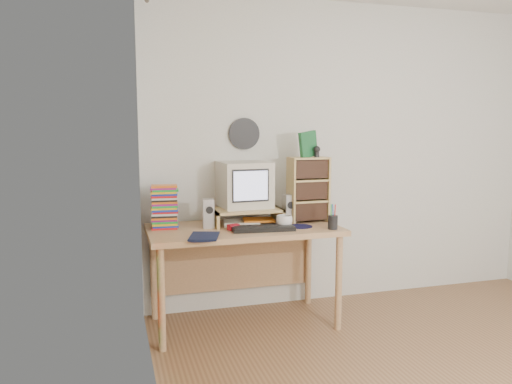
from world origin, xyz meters
TOP-DOWN VIEW (x-y plane):
  - back_wall at (0.00, 1.75)m, footprint 3.50×0.00m
  - left_wall at (-1.75, 0.00)m, footprint 0.00×3.50m
  - curtain at (-1.71, 0.48)m, footprint 0.00×2.20m
  - wall_disc at (-0.93, 1.73)m, footprint 0.25×0.02m
  - desk at (-1.03, 1.44)m, footprint 1.40×0.70m
  - monitor_riser at (-0.98, 1.48)m, footprint 0.52×0.30m
  - crt_monitor at (-0.97, 1.53)m, footprint 0.39×0.39m
  - speaker_left at (-1.29, 1.42)m, footprint 0.09×0.09m
  - speaker_right at (-0.65, 1.45)m, footprint 0.09×0.09m
  - keyboard at (-0.93, 1.22)m, footprint 0.46×0.19m
  - dvd_stack at (-1.59, 1.49)m, footprint 0.19×0.15m
  - cd_rack at (-0.49, 1.45)m, footprint 0.31×0.17m
  - mug at (-0.75, 1.26)m, footprint 0.14×0.14m
  - diary at (-1.47, 1.12)m, footprint 0.27×0.23m
  - mousepad at (-0.63, 1.28)m, footprint 0.23×0.23m
  - pen_cup at (-0.43, 1.12)m, footprint 0.09×0.09m
  - papers at (-0.97, 1.47)m, footprint 0.30×0.24m
  - red_box at (-1.13, 1.30)m, footprint 0.09×0.07m
  - game_box at (-0.50, 1.44)m, footprint 0.16×0.08m
  - webcam at (-0.44, 1.41)m, footprint 0.06×0.06m

SIDE VIEW (x-z plane):
  - desk at x=-1.03m, z-range 0.24..0.99m
  - mousepad at x=-0.63m, z-range 0.75..0.75m
  - keyboard at x=-0.93m, z-range 0.75..0.78m
  - papers at x=-0.97m, z-range 0.75..0.79m
  - red_box at x=-1.13m, z-range 0.75..0.79m
  - diary at x=-1.47m, z-range 0.75..0.80m
  - mug at x=-0.75m, z-range 0.75..0.84m
  - pen_cup at x=-0.43m, z-range 0.75..0.89m
  - monitor_riser at x=-0.98m, z-range 0.78..0.90m
  - speaker_left at x=-1.29m, z-range 0.75..0.96m
  - speaker_right at x=-0.65m, z-range 0.75..0.97m
  - dvd_stack at x=-1.59m, z-range 0.75..1.01m
  - cd_rack at x=-0.49m, z-range 0.75..1.25m
  - crt_monitor at x=-0.97m, z-range 0.87..1.22m
  - curtain at x=-1.71m, z-range 0.05..2.25m
  - back_wall at x=0.00m, z-range -0.50..3.00m
  - left_wall at x=-1.75m, z-range -0.50..3.00m
  - webcam at x=-0.44m, z-range 1.25..1.34m
  - game_box at x=-0.50m, z-range 1.25..1.45m
  - wall_disc at x=-0.93m, z-range 1.30..1.55m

